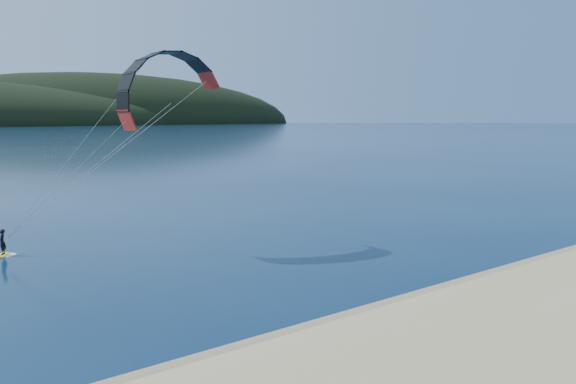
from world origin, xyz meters
The scene contains 2 objects.
wet_sand centered at (0.00, 4.50, 0.05)m, with size 220.00×2.50×0.10m.
kitesurfer_near centered at (2.64, 21.29, 9.12)m, with size 23.53×8.40×13.84m.
Camera 1 is at (-12.30, -11.60, 8.64)m, focal length 34.52 mm.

